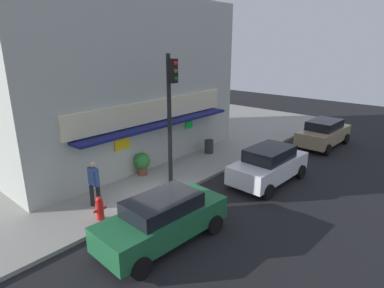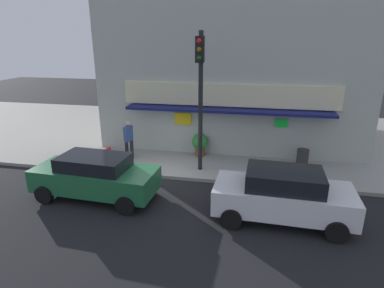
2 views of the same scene
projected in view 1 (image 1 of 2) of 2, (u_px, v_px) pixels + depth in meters
name	position (u px, v px, depth m)	size (l,w,h in m)	color
ground_plane	(160.00, 204.00, 12.84)	(57.60, 57.60, 0.00)	black
sidewalk	(79.00, 166.00, 16.60)	(38.40, 12.06, 0.15)	gray
corner_building	(104.00, 79.00, 17.68)	(12.65, 8.91, 8.09)	#ADB2A8
traffic_light	(171.00, 104.00, 13.39)	(0.32, 0.58, 5.56)	black
fire_hydrant	(100.00, 208.00, 11.32)	(0.51, 0.27, 0.87)	red
trash_can	(209.00, 146.00, 18.23)	(0.50, 0.50, 0.75)	#2D2D2D
pedestrian	(94.00, 181.00, 12.19)	(0.44, 0.62, 1.76)	black
potted_plant_by_doorway	(142.00, 162.00, 15.13)	(0.77, 0.77, 1.08)	brown
parked_car_green	(163.00, 219.00, 10.15)	(4.43, 2.11, 1.58)	#1E6038
parked_car_tan	(324.00, 133.00, 19.76)	(4.34, 2.13, 1.63)	#9E8966
parked_car_white	(269.00, 165.00, 14.59)	(4.27, 2.12, 1.67)	silver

